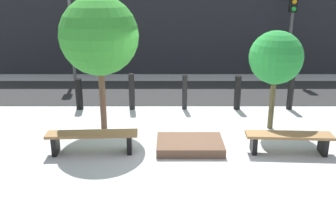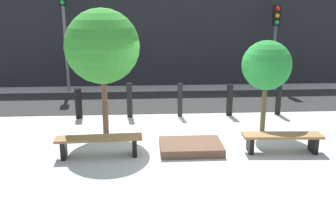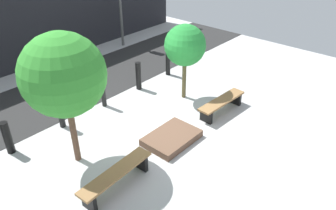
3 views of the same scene
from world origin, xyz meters
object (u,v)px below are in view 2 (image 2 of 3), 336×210
(tree_behind_left_bench, at_px, (102,47))
(bollard_right, at_px, (230,100))
(bollard_far_right, at_px, (279,99))
(bollard_far_left, at_px, (78,104))
(bollard_center, at_px, (180,100))
(bench_left, at_px, (99,142))
(traffic_light_mid_west, at_px, (275,32))
(traffic_light_west, at_px, (64,19))
(planter_bed, at_px, (191,147))
(tree_behind_right_bench, at_px, (267,66))
(bollard_left, at_px, (130,100))
(bench_right, at_px, (282,139))

(tree_behind_left_bench, distance_m, bollard_right, 4.37)
(bollard_right, relative_size, bollard_far_right, 0.97)
(bollard_far_left, bearing_deg, bollard_center, 0.00)
(bench_left, height_order, bollard_far_right, bollard_far_right)
(traffic_light_mid_west, bearing_deg, bollard_far_right, -105.53)
(bench_left, bearing_deg, traffic_light_west, 103.35)
(bollard_right, bearing_deg, tree_behind_left_bench, -157.16)
(planter_bed, bearing_deg, bench_left, -174.60)
(planter_bed, bearing_deg, tree_behind_right_bench, 31.15)
(bench_left, distance_m, bollard_right, 4.75)
(traffic_light_mid_west, bearing_deg, bollard_right, -125.12)
(tree_behind_left_bench, relative_size, bollard_far_right, 3.23)
(bollard_far_left, height_order, bollard_left, bollard_left)
(bollard_right, height_order, traffic_light_mid_west, traffic_light_mid_west)
(bollard_far_right, bearing_deg, bollard_center, 180.00)
(tree_behind_left_bench, bearing_deg, traffic_light_mid_west, 39.76)
(bollard_center, xyz_separation_m, bollard_far_right, (3.08, 0.00, -0.01))
(bollard_left, bearing_deg, bench_left, -100.80)
(bollard_far_right, relative_size, traffic_light_mid_west, 0.31)
(bench_left, height_order, traffic_light_mid_west, traffic_light_mid_west)
(bench_left, xyz_separation_m, bollard_far_right, (5.20, 3.02, 0.17))
(bench_left, bearing_deg, bollard_far_left, 104.55)
(tree_behind_right_bench, relative_size, bollard_left, 2.33)
(bollard_right, height_order, bollard_far_right, bollard_far_right)
(bollard_far_left, bearing_deg, planter_bed, -42.46)
(traffic_light_west, bearing_deg, bollard_far_left, -74.48)
(bench_left, height_order, bollard_left, bollard_left)
(planter_bed, xyz_separation_m, bollard_left, (-1.54, 2.82, 0.43))
(bollard_right, xyz_separation_m, traffic_light_west, (-5.63, 3.62, 2.29))
(bench_left, height_order, bollard_center, bollard_center)
(tree_behind_right_bench, height_order, bollard_far_right, tree_behind_right_bench)
(traffic_light_mid_west, bearing_deg, traffic_light_west, 179.99)
(bench_left, height_order, tree_behind_right_bench, tree_behind_right_bench)
(bollard_far_left, bearing_deg, traffic_light_west, 105.52)
(planter_bed, xyz_separation_m, bollard_right, (1.54, 2.82, 0.40))
(bollard_far_left, distance_m, traffic_light_west, 4.43)
(bench_left, bearing_deg, tree_behind_right_bench, 16.08)
(tree_behind_left_bench, xyz_separation_m, bollard_left, (0.58, 1.54, -1.80))
(tree_behind_left_bench, xyz_separation_m, traffic_light_west, (-1.97, 5.17, 0.45))
(planter_bed, bearing_deg, bollard_far_right, 42.46)
(tree_behind_right_bench, distance_m, bollard_left, 4.17)
(planter_bed, bearing_deg, bollard_far_left, 137.54)
(bollard_far_left, bearing_deg, bollard_right, 0.00)
(bench_left, bearing_deg, bollard_center, 51.79)
(traffic_light_west, bearing_deg, bollard_right, -32.77)
(bollard_left, height_order, traffic_light_west, traffic_light_west)
(bench_left, xyz_separation_m, bollard_left, (0.58, 3.02, 0.19))
(bench_right, bearing_deg, bollard_far_right, 75.45)
(bollard_right, distance_m, traffic_light_mid_west, 4.78)
(bollard_right, xyz_separation_m, bollard_far_right, (1.54, 0.00, 0.01))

